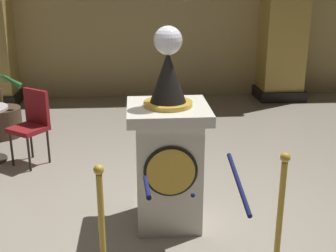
% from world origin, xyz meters
% --- Properties ---
extents(ground_plane, '(11.77, 11.77, 0.00)m').
position_xyz_m(ground_plane, '(0.00, 0.00, 0.00)').
color(ground_plane, '#9E9384').
extents(pedestal_clock, '(0.75, 0.75, 1.90)m').
position_xyz_m(pedestal_clock, '(0.16, -0.01, 0.74)').
color(pedestal_clock, silver).
rests_on(pedestal_clock, ground_plane).
extents(stanchion_near, '(0.24, 0.24, 0.98)m').
position_xyz_m(stanchion_near, '(-0.42, -0.83, 0.34)').
color(stanchion_near, gold).
rests_on(stanchion_near, ground_plane).
extents(stanchion_far, '(0.24, 0.24, 1.03)m').
position_xyz_m(stanchion_far, '(1.00, -0.81, 0.36)').
color(stanchion_far, gold).
rests_on(stanchion_far, ground_plane).
extents(velvet_rope, '(0.75, 0.73, 0.22)m').
position_xyz_m(velvet_rope, '(0.29, -0.82, 0.79)').
color(velvet_rope, '#141947').
extents(column_right, '(0.94, 0.94, 3.74)m').
position_xyz_m(column_right, '(2.74, 4.62, 1.86)').
color(column_right, black).
rests_on(column_right, ground_plane).
extents(potted_palm_left, '(0.74, 0.73, 1.02)m').
position_xyz_m(potted_palm_left, '(-2.15, 2.68, 0.29)').
color(potted_palm_left, '#4C3828').
rests_on(potted_palm_left, ground_plane).
extents(cafe_chair_red, '(0.56, 0.56, 0.96)m').
position_xyz_m(cafe_chair_red, '(-1.45, 1.60, 0.57)').
color(cafe_chair_red, black).
rests_on(cafe_chair_red, ground_plane).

